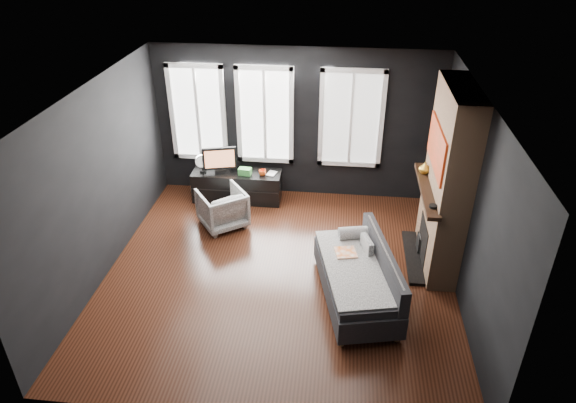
# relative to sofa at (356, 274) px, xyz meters

# --- Properties ---
(floor) EXTENTS (5.00, 5.00, 0.00)m
(floor) POSITION_rel_sofa_xyz_m (-1.10, 0.42, -0.40)
(floor) COLOR black
(floor) RESTS_ON ground
(ceiling) EXTENTS (5.00, 5.00, 0.00)m
(ceiling) POSITION_rel_sofa_xyz_m (-1.10, 0.42, 2.30)
(ceiling) COLOR white
(ceiling) RESTS_ON ground
(wall_back) EXTENTS (5.00, 0.02, 2.70)m
(wall_back) POSITION_rel_sofa_xyz_m (-1.10, 2.92, 0.95)
(wall_back) COLOR black
(wall_back) RESTS_ON ground
(wall_left) EXTENTS (0.02, 5.00, 2.70)m
(wall_left) POSITION_rel_sofa_xyz_m (-3.60, 0.42, 0.95)
(wall_left) COLOR black
(wall_left) RESTS_ON ground
(wall_right) EXTENTS (0.02, 5.00, 2.70)m
(wall_right) POSITION_rel_sofa_xyz_m (1.40, 0.42, 0.95)
(wall_right) COLOR black
(wall_right) RESTS_ON ground
(windows) EXTENTS (4.00, 0.16, 1.76)m
(windows) POSITION_rel_sofa_xyz_m (-1.55, 2.88, 1.98)
(windows) COLOR white
(windows) RESTS_ON wall_back
(fireplace) EXTENTS (0.70, 1.62, 2.70)m
(fireplace) POSITION_rel_sofa_xyz_m (1.20, 1.02, 0.95)
(fireplace) COLOR #93724C
(fireplace) RESTS_ON floor
(sofa) EXTENTS (1.33, 2.03, 0.81)m
(sofa) POSITION_rel_sofa_xyz_m (0.00, 0.00, 0.00)
(sofa) COLOR black
(sofa) RESTS_ON floor
(stripe_pillow) EXTENTS (0.18, 0.34, 0.33)m
(stripe_pillow) POSITION_rel_sofa_xyz_m (0.13, 0.36, 0.18)
(stripe_pillow) COLOR gray
(stripe_pillow) RESTS_ON sofa
(armchair) EXTENTS (0.95, 0.94, 0.72)m
(armchair) POSITION_rel_sofa_xyz_m (-2.20, 1.63, -0.04)
(armchair) COLOR white
(armchair) RESTS_ON floor
(media_console) EXTENTS (1.59, 0.51, 0.55)m
(media_console) POSITION_rel_sofa_xyz_m (-2.13, 2.52, -0.13)
(media_console) COLOR black
(media_console) RESTS_ON floor
(monitor) EXTENTS (0.62, 0.28, 0.54)m
(monitor) POSITION_rel_sofa_xyz_m (-2.42, 2.50, 0.41)
(monitor) COLOR black
(monitor) RESTS_ON media_console
(desk_fan) EXTENTS (0.31, 0.31, 0.34)m
(desk_fan) POSITION_rel_sofa_xyz_m (-2.73, 2.48, 0.31)
(desk_fan) COLOR gray
(desk_fan) RESTS_ON media_console
(mug) EXTENTS (0.14, 0.11, 0.13)m
(mug) POSITION_rel_sofa_xyz_m (-1.65, 2.46, 0.21)
(mug) COLOR #DA4815
(mug) RESTS_ON media_console
(book) EXTENTS (0.15, 0.05, 0.20)m
(book) POSITION_rel_sofa_xyz_m (-1.57, 2.55, 0.25)
(book) COLOR gray
(book) RESTS_ON media_console
(storage_box) EXTENTS (0.23, 0.16, 0.12)m
(storage_box) POSITION_rel_sofa_xyz_m (-1.96, 2.46, 0.20)
(storage_box) COLOR #357C35
(storage_box) RESTS_ON media_console
(mantel_vase) EXTENTS (0.19, 0.20, 0.18)m
(mantel_vase) POSITION_rel_sofa_xyz_m (0.95, 1.47, 0.92)
(mantel_vase) COLOR yellow
(mantel_vase) RESTS_ON fireplace
(mantel_clock) EXTENTS (0.14, 0.14, 0.04)m
(mantel_clock) POSITION_rel_sofa_xyz_m (0.95, 0.47, 0.85)
(mantel_clock) COLOR black
(mantel_clock) RESTS_ON fireplace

